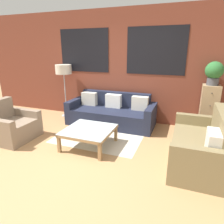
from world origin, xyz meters
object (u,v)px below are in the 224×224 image
(armchair_corner, at_px, (12,126))
(floor_lamp, at_px, (64,71))
(drawer_cabinet, at_px, (208,110))
(couch_dark, at_px, (112,113))
(potted_plant, at_px, (214,72))
(coffee_table, at_px, (89,131))
(settee_vintage, at_px, (201,147))

(armchair_corner, height_order, floor_lamp, floor_lamp)
(floor_lamp, distance_m, drawer_cabinet, 3.74)
(armchair_corner, bearing_deg, drawer_cabinet, 24.80)
(couch_dark, height_order, drawer_cabinet, drawer_cabinet)
(potted_plant, bearing_deg, coffee_table, -144.90)
(armchair_corner, xyz_separation_m, coffee_table, (1.69, 0.25, 0.04))
(couch_dark, height_order, floor_lamp, floor_lamp)
(armchair_corner, height_order, coffee_table, armchair_corner)
(couch_dark, bearing_deg, drawer_cabinet, 5.69)
(floor_lamp, height_order, drawer_cabinet, floor_lamp)
(drawer_cabinet, bearing_deg, armchair_corner, -155.20)
(settee_vintage, relative_size, coffee_table, 1.77)
(drawer_cabinet, relative_size, potted_plant, 2.22)
(couch_dark, height_order, coffee_table, couch_dark)
(couch_dark, height_order, settee_vintage, settee_vintage)
(drawer_cabinet, height_order, potted_plant, potted_plant)
(settee_vintage, relative_size, armchair_corner, 1.82)
(settee_vintage, height_order, potted_plant, potted_plant)
(couch_dark, bearing_deg, armchair_corner, -136.54)
(coffee_table, relative_size, floor_lamp, 0.62)
(coffee_table, relative_size, drawer_cabinet, 0.81)
(potted_plant, bearing_deg, armchair_corner, -155.20)
(floor_lamp, relative_size, drawer_cabinet, 1.31)
(settee_vintage, bearing_deg, armchair_corner, -174.76)
(couch_dark, xyz_separation_m, drawer_cabinet, (2.23, 0.22, 0.27))
(potted_plant, bearing_deg, floor_lamp, -178.87)
(potted_plant, bearing_deg, couch_dark, -174.30)
(couch_dark, relative_size, armchair_corner, 2.48)
(settee_vintage, xyz_separation_m, armchair_corner, (-3.70, -0.34, -0.03))
(armchair_corner, bearing_deg, potted_plant, 24.80)
(armchair_corner, height_order, drawer_cabinet, drawer_cabinet)
(couch_dark, bearing_deg, potted_plant, 5.70)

